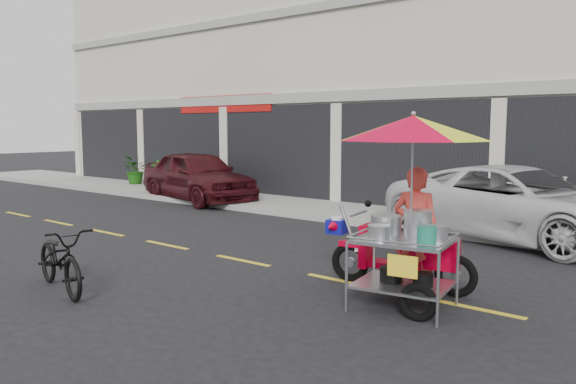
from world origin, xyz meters
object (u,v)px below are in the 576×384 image
Objects in this scene: maroon_sedan at (198,176)px; white_pickup at (518,203)px; food_vendor_rig at (411,184)px; near_bicycle at (60,259)px.

white_pickup is (9.40, 0.00, -0.03)m from maroon_sedan.
white_pickup is 2.01× the size of food_vendor_rig.
maroon_sedan is at bearing 49.52° from near_bicycle.
food_vendor_rig is at bearing -163.92° from white_pickup.
white_pickup is at bearing 82.66° from food_vendor_rig.
food_vendor_rig reaches higher than maroon_sedan.
food_vendor_rig is (9.55, -4.93, 0.75)m from maroon_sedan.
near_bicycle is (5.66, -7.55, -0.32)m from maroon_sedan.
maroon_sedan is 2.63× the size of near_bicycle.
near_bicycle is at bearing -155.07° from food_vendor_rig.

